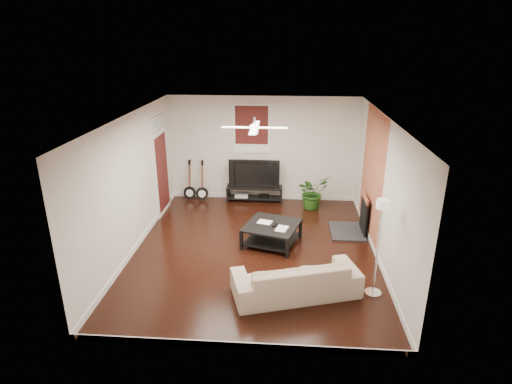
{
  "coord_description": "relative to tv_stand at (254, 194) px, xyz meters",
  "views": [
    {
      "loc": [
        0.59,
        -7.8,
        4.22
      ],
      "look_at": [
        0.0,
        0.4,
        1.15
      ],
      "focal_mm": 29.33,
      "sensor_mm": 36.0,
      "label": 1
    }
  ],
  "objects": [
    {
      "name": "coffee_table",
      "position": [
        0.56,
        -2.46,
        0.01
      ],
      "size": [
        1.33,
        1.33,
        0.45
      ],
      "primitive_type": "cube",
      "rotation": [
        0.0,
        0.0,
        -0.29
      ],
      "color": "black",
      "rests_on": "floor"
    },
    {
      "name": "tv",
      "position": [
        -0.0,
        0.02,
        0.6
      ],
      "size": [
        1.34,
        0.18,
        0.77
      ],
      "primitive_type": "imported",
      "color": "black",
      "rests_on": "tv_stand"
    },
    {
      "name": "room",
      "position": [
        0.21,
        -2.78,
        1.19
      ],
      "size": [
        5.01,
        6.01,
        2.81
      ],
      "color": "black",
      "rests_on": "ground"
    },
    {
      "name": "tv_stand",
      "position": [
        0.0,
        0.0,
        0.0
      ],
      "size": [
        1.5,
        0.4,
        0.42
      ],
      "primitive_type": "cube",
      "color": "black",
      "rests_on": "floor"
    },
    {
      "name": "guitar_left",
      "position": [
        -1.78,
        -0.03,
        0.35
      ],
      "size": [
        0.36,
        0.27,
        1.11
      ],
      "primitive_type": null,
      "rotation": [
        0.0,
        0.0,
        -0.08
      ],
      "color": "black",
      "rests_on": "floor"
    },
    {
      "name": "ceiling_fan",
      "position": [
        0.21,
        -2.78,
        2.39
      ],
      "size": [
        1.24,
        1.24,
        0.32
      ],
      "primitive_type": null,
      "color": "white",
      "rests_on": "ceiling"
    },
    {
      "name": "sofa",
      "position": [
        1.04,
        -4.32,
        0.11
      ],
      "size": [
        2.32,
        1.44,
        0.63
      ],
      "primitive_type": "imported",
      "rotation": [
        0.0,
        0.0,
        3.43
      ],
      "color": "tan",
      "rests_on": "floor"
    },
    {
      "name": "guitar_right",
      "position": [
        -1.43,
        -0.06,
        0.35
      ],
      "size": [
        0.35,
        0.25,
        1.11
      ],
      "primitive_type": null,
      "rotation": [
        0.0,
        0.0,
        0.02
      ],
      "color": "black",
      "rests_on": "floor"
    },
    {
      "name": "potted_plant",
      "position": [
        1.54,
        -0.39,
        0.23
      ],
      "size": [
        1.05,
        1.03,
        0.88
      ],
      "primitive_type": "imported",
      "rotation": [
        0.0,
        0.0,
        0.64
      ],
      "color": "#205017",
      "rests_on": "floor"
    },
    {
      "name": "fireplace",
      "position": [
        2.41,
        -1.78,
        0.25
      ],
      "size": [
        0.8,
        1.1,
        0.92
      ],
      "primitive_type": "cube",
      "color": "black",
      "rests_on": "floor"
    },
    {
      "name": "door_left",
      "position": [
        -2.25,
        -0.88,
        1.04
      ],
      "size": [
        0.08,
        1.0,
        2.5
      ],
      "primitive_type": "cube",
      "color": "white",
      "rests_on": "wall_left"
    },
    {
      "name": "brick_accent",
      "position": [
        2.7,
        -1.78,
        1.19
      ],
      "size": [
        0.02,
        2.2,
        2.8
      ],
      "primitive_type": "cube",
      "color": "#B4563A",
      "rests_on": "floor"
    },
    {
      "name": "window_back",
      "position": [
        -0.09,
        0.19,
        1.74
      ],
      "size": [
        1.0,
        0.06,
        1.3
      ],
      "primitive_type": "cube",
      "color": "#3B1210",
      "rests_on": "wall_back"
    },
    {
      "name": "floor_lamp",
      "position": [
        2.39,
        -4.22,
        0.68
      ],
      "size": [
        0.36,
        0.36,
        1.77
      ],
      "primitive_type": null,
      "rotation": [
        0.0,
        0.0,
        0.29
      ],
      "color": "white",
      "rests_on": "floor"
    }
  ]
}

